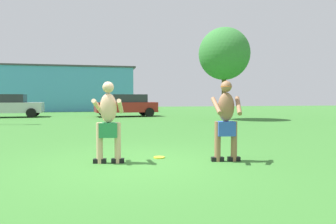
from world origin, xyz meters
TOP-DOWN VIEW (x-y plane):
  - ground_plane at (0.00, 0.00)m, footprint 80.00×80.00m
  - player_with_cap at (1.93, -0.11)m, footprint 0.66×0.61m
  - player_in_green at (-0.48, 0.25)m, footprint 0.67×0.62m
  - frisbee at (0.63, 0.55)m, footprint 0.25×0.25m
  - car_red_near_post at (1.27, 16.08)m, footprint 4.47×2.42m
  - car_silver_mid_lot at (-6.71, 16.88)m, footprint 4.39×2.21m
  - outbuilding_behind_lot at (-3.43, 26.66)m, footprint 12.74×4.21m
  - tree_left_field at (6.83, 11.64)m, footprint 3.11×3.11m

SIDE VIEW (x-z plane):
  - ground_plane at x=0.00m, z-range 0.00..0.00m
  - frisbee at x=0.63m, z-range 0.00..0.03m
  - car_red_near_post at x=1.27m, z-range 0.03..1.61m
  - car_silver_mid_lot at x=-6.71m, z-range 0.03..1.61m
  - player_in_green at x=-0.48m, z-range 0.04..1.70m
  - player_with_cap at x=1.93m, z-range 0.08..1.78m
  - outbuilding_behind_lot at x=-3.43m, z-range 0.01..4.48m
  - tree_left_field at x=6.83m, z-range 1.20..6.81m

